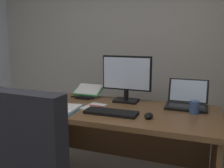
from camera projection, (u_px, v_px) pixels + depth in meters
wall_back at (148, 35)px, 2.95m from camera, size 4.66×0.12×2.73m
desk at (118, 128)px, 2.23m from camera, size 1.69×0.76×0.75m
monitor at (127, 79)px, 2.31m from camera, size 0.46×0.16×0.43m
laptop at (187, 101)px, 2.16m from camera, size 0.34×0.29×0.23m
keyboard at (111, 112)px, 1.97m from camera, size 0.42×0.15×0.02m
computer_mouse at (149, 116)px, 1.87m from camera, size 0.06×0.10×0.04m
reading_stand_with_book at (88, 91)px, 2.53m from camera, size 0.28×0.25×0.11m
open_binder at (53, 108)px, 2.09m from camera, size 0.43×0.31×0.02m
notepad at (94, 107)px, 2.16m from camera, size 0.18×0.23×0.01m
pen at (96, 106)px, 2.15m from camera, size 0.14×0.02×0.01m
coffee_mug at (195, 107)px, 1.98m from camera, size 0.08×0.08×0.10m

